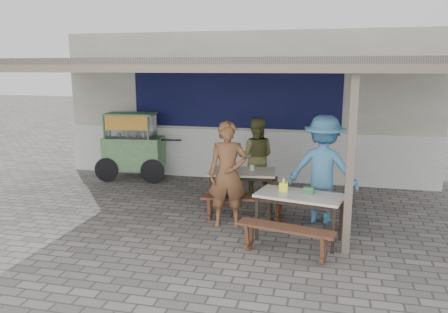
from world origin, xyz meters
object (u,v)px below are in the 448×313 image
at_px(bench_left_street, 239,203).
at_px(patron_right_table, 323,169).
at_px(condiment_jar, 252,167).
at_px(table_right, 299,199).
at_px(patron_wall_side, 256,157).
at_px(bench_right_wall, 310,207).
at_px(patron_street_side, 228,174).
at_px(condiment_bowl, 229,169).
at_px(bench_right_street, 285,234).
at_px(tissue_box, 283,186).
at_px(vendor_cart, 133,143).
at_px(donation_box, 309,190).
at_px(table_left, 242,175).
at_px(bench_left_wall, 245,183).

relative_size(bench_left_street, patron_right_table, 0.73).
bearing_deg(condiment_jar, table_right, -55.13).
height_order(table_right, patron_wall_side, patron_wall_side).
height_order(bench_right_wall, condiment_jar, condiment_jar).
height_order(table_right, patron_street_side, patron_street_side).
bearing_deg(bench_left_street, condiment_bowl, 109.37).
height_order(bench_right_street, patron_right_table, patron_right_table).
xyz_separation_m(tissue_box, condiment_jar, (-0.74, 1.29, -0.02)).
distance_m(bench_right_street, patron_right_table, 1.81).
relative_size(vendor_cart, patron_right_table, 1.05).
bearing_deg(bench_left_street, donation_box, -31.20).
bearing_deg(bench_right_wall, table_right, -90.00).
height_order(vendor_cart, donation_box, vendor_cart).
bearing_deg(table_left, tissue_box, -59.16).
xyz_separation_m(bench_right_street, patron_wall_side, (-0.95, 2.98, 0.49)).
height_order(table_left, table_right, same).
bearing_deg(patron_wall_side, condiment_bowl, 68.17).
relative_size(bench_right_street, condiment_jar, 15.16).
height_order(table_left, donation_box, donation_box).
bearing_deg(bench_left_street, patron_right_table, 7.52).
bearing_deg(bench_left_wall, donation_box, -61.32).
xyz_separation_m(patron_street_side, patron_right_table, (1.55, 0.61, 0.04)).
xyz_separation_m(table_left, tissue_box, (0.90, -1.17, 0.15)).
bearing_deg(patron_street_side, bench_left_wall, 80.47).
bearing_deg(patron_right_table, patron_wall_side, -34.56).
bearing_deg(patron_wall_side, vendor_cart, -15.77).
bearing_deg(bench_left_street, table_right, -36.67).
relative_size(donation_box, condiment_bowl, 0.88).
bearing_deg(patron_street_side, bench_right_street, -54.09).
distance_m(patron_wall_side, condiment_bowl, 1.07).
height_order(bench_left_street, donation_box, donation_box).
height_order(table_right, condiment_bowl, condiment_bowl).
distance_m(patron_wall_side, patron_right_table, 1.94).
relative_size(bench_right_wall, vendor_cart, 0.73).
xyz_separation_m(patron_wall_side, condiment_bowl, (-0.33, -1.01, -0.05)).
xyz_separation_m(table_left, bench_right_street, (1.03, -1.98, -0.34)).
xyz_separation_m(table_right, patron_wall_side, (-1.09, 2.32, 0.16)).
relative_size(bench_right_wall, patron_wall_side, 0.87).
bearing_deg(tissue_box, table_left, 127.57).
height_order(patron_wall_side, donation_box, patron_wall_side).
relative_size(tissue_box, donation_box, 0.85).
relative_size(bench_left_street, bench_right_street, 0.95).
distance_m(patron_street_side, patron_wall_side, 1.95).
height_order(tissue_box, condiment_bowl, tissue_box).
height_order(bench_right_wall, vendor_cart, vendor_cart).
bearing_deg(condiment_bowl, tissue_box, -45.06).
bearing_deg(vendor_cart, condiment_jar, -32.23).
bearing_deg(table_left, vendor_cart, 144.51).
bearing_deg(bench_left_street, bench_left_wall, 90.00).
bearing_deg(condiment_bowl, patron_wall_side, 71.86).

